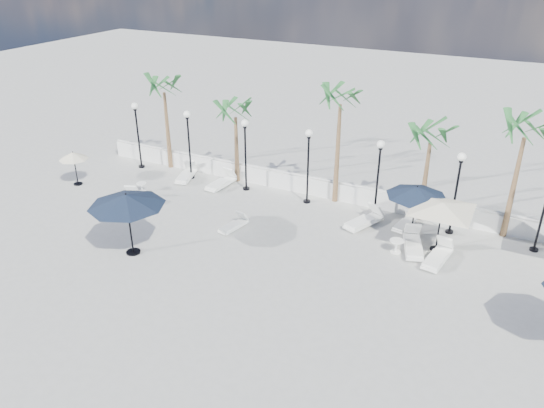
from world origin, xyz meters
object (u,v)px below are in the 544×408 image
at_px(lounger_6, 413,245).
at_px(parasol_navy_mid, 417,192).
at_px(lounger_3, 234,225).
at_px(lounger_4, 364,220).
at_px(parasol_cream_small, 73,156).
at_px(lounger_5, 404,223).
at_px(lounger_2, 221,182).
at_px(lounger_1, 186,175).
at_px(lounger_7, 438,256).
at_px(parasol_cream_sq_a, 443,203).
at_px(parasol_navy_left, 126,200).
at_px(lounger_0, 127,202).

relative_size(lounger_6, parasol_navy_mid, 0.86).
distance_m(lounger_3, lounger_4, 6.01).
bearing_deg(parasol_cream_small, lounger_5, 10.26).
distance_m(lounger_2, lounger_5, 9.91).
relative_size(lounger_1, parasol_cream_small, 1.14).
xyz_separation_m(lounger_7, parasol_cream_sq_a, (-0.24, 0.98, 1.96)).
height_order(lounger_3, parasol_navy_left, parasol_navy_left).
relative_size(lounger_0, parasol_navy_left, 0.68).
xyz_separation_m(lounger_2, parasol_cream_small, (-7.14, -3.19, 1.36)).
bearing_deg(lounger_2, parasol_cream_small, -150.57).
relative_size(lounger_0, lounger_6, 0.94).
distance_m(lounger_0, parasol_navy_mid, 13.86).
distance_m(lounger_2, lounger_6, 10.92).
bearing_deg(parasol_cream_sq_a, lounger_4, 168.66).
relative_size(lounger_4, lounger_5, 1.32).
bearing_deg(lounger_6, parasol_navy_mid, 88.25).
bearing_deg(lounger_1, lounger_0, -115.41).
bearing_deg(lounger_3, lounger_6, 23.61).
relative_size(lounger_5, parasol_navy_left, 0.53).
xyz_separation_m(lounger_5, parasol_cream_sq_a, (1.70, -1.36, 2.02)).
bearing_deg(lounger_5, lounger_4, -148.31).
bearing_deg(lounger_7, lounger_3, -163.33).
xyz_separation_m(lounger_1, lounger_6, (13.03, -2.00, 0.02)).
relative_size(parasol_navy_mid, parasol_cream_small, 1.41).
bearing_deg(lounger_1, lounger_2, -17.62).
height_order(lounger_7, parasol_cream_small, parasol_cream_small).
height_order(parasol_cream_sq_a, parasol_cream_small, parasol_cream_sq_a).
height_order(lounger_5, lounger_6, lounger_6).
xyz_separation_m(lounger_3, parasol_cream_sq_a, (8.64, 2.29, 2.02)).
xyz_separation_m(lounger_4, parasol_cream_small, (-15.33, -2.41, 1.35)).
distance_m(lounger_2, lounger_3, 4.79).
xyz_separation_m(lounger_1, parasol_navy_left, (2.51, -7.49, 2.19)).
bearing_deg(lounger_2, lounger_6, -5.06).
distance_m(lounger_7, parasol_cream_small, 19.05).
bearing_deg(lounger_4, lounger_3, -127.71).
bearing_deg(lounger_6, parasol_cream_sq_a, 12.39).
bearing_deg(lounger_6, lounger_0, 171.63).
distance_m(lounger_0, lounger_4, 11.60).
xyz_separation_m(lounger_4, lounger_7, (3.66, -1.67, -0.01)).
height_order(lounger_2, lounger_5, lounger_2).
height_order(lounger_7, parasol_navy_mid, parasol_navy_mid).
relative_size(lounger_3, lounger_6, 0.74).
xyz_separation_m(lounger_6, lounger_7, (1.11, -0.49, -0.01)).
bearing_deg(lounger_0, lounger_7, -13.23).
height_order(lounger_4, parasol_navy_left, parasol_navy_left).
height_order(lounger_5, parasol_navy_left, parasol_navy_left).
relative_size(lounger_1, lounger_4, 0.97).
bearing_deg(lounger_1, parasol_cream_sq_a, -22.97).
relative_size(lounger_0, lounger_2, 1.02).
xyz_separation_m(lounger_0, lounger_2, (2.92, 4.13, 0.00)).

